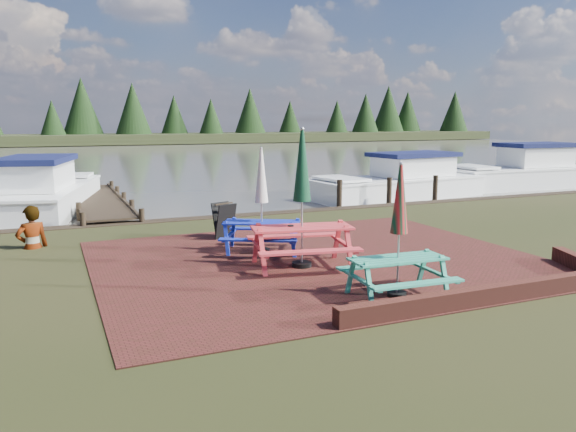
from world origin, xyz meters
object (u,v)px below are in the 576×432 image
at_px(chalkboard, 224,220).
at_px(boat_jetty, 43,195).
at_px(boat_far, 523,173).
at_px(person, 29,206).
at_px(picnic_table_blue, 262,217).
at_px(boat_near, 400,183).
at_px(picnic_table_teal, 398,252).
at_px(jetty, 100,201).
at_px(picnic_table_red, 302,220).

distance_m(chalkboard, boat_jetty, 8.29).
relative_size(boat_far, person, 3.74).
xyz_separation_m(picnic_table_blue, person, (-4.70, 2.46, 0.17)).
distance_m(picnic_table_blue, boat_far, 17.76).
relative_size(chalkboard, boat_near, 0.12).
xyz_separation_m(boat_jetty, boat_near, (13.12, -1.58, -0.04)).
relative_size(picnic_table_teal, boat_near, 0.29).
distance_m(chalkboard, jetty, 7.72).
xyz_separation_m(picnic_table_teal, chalkboard, (-1.28, 5.65, -0.32)).
relative_size(picnic_table_blue, boat_near, 0.30).
relative_size(chalkboard, boat_far, 0.12).
height_order(boat_near, person, person).
bearing_deg(boat_jetty, boat_far, 11.08).
xyz_separation_m(boat_far, person, (-20.54, -5.57, 0.51)).
xyz_separation_m(picnic_table_red, jetty, (-2.96, 10.63, -0.85)).
bearing_deg(boat_far, picnic_table_teal, 130.74).
distance_m(picnic_table_red, person, 6.37).
xyz_separation_m(boat_near, boat_far, (7.18, 0.65, 0.08)).
bearing_deg(boat_far, chalkboard, 113.25).
distance_m(boat_jetty, boat_near, 13.21).
relative_size(picnic_table_teal, boat_far, 0.30).
xyz_separation_m(jetty, boat_near, (11.33, -1.75, 0.28)).
bearing_deg(picnic_table_teal, jetty, 108.95).
bearing_deg(picnic_table_red, jetty, 116.72).
bearing_deg(picnic_table_blue, boat_jetty, 145.08).
relative_size(picnic_table_red, boat_far, 0.37).
xyz_separation_m(picnic_table_blue, jetty, (-2.67, 9.12, -0.69)).
height_order(picnic_table_teal, boat_near, picnic_table_teal).
bearing_deg(boat_jetty, chalkboard, -46.37).
xyz_separation_m(picnic_table_red, boat_far, (15.55, 9.53, -0.49)).
bearing_deg(picnic_table_teal, boat_far, 42.02).
bearing_deg(picnic_table_red, picnic_table_blue, 111.92).
height_order(picnic_table_red, boat_jetty, picnic_table_red).
bearing_deg(chalkboard, jetty, 85.11).
xyz_separation_m(boat_jetty, boat_far, (20.30, -0.93, 0.04)).
bearing_deg(picnic_table_blue, boat_far, 55.46).
height_order(picnic_table_red, boat_near, picnic_table_red).
bearing_deg(picnic_table_teal, person, 135.13).
bearing_deg(picnic_table_red, boat_near, 57.88).
height_order(picnic_table_red, person, picnic_table_red).
relative_size(picnic_table_teal, picnic_table_red, 0.81).
relative_size(chalkboard, person, 0.45).
relative_size(boat_jetty, boat_far, 1.05).
bearing_deg(picnic_table_teal, picnic_table_red, 109.00).
xyz_separation_m(picnic_table_blue, boat_jetty, (-4.47, 8.96, -0.37)).
distance_m(picnic_table_teal, boat_far, 19.06).
xyz_separation_m(picnic_table_teal, jetty, (-3.62, 12.99, -0.66)).
bearing_deg(jetty, boat_jetty, -174.82).
distance_m(chalkboard, person, 4.45).
bearing_deg(picnic_table_blue, jetty, 134.91).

